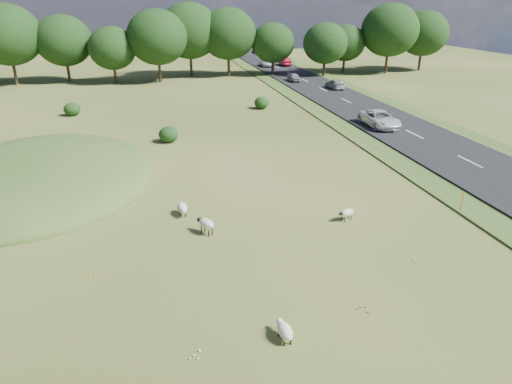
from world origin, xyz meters
TOP-DOWN VIEW (x-y plane):
  - ground at (0.00, 20.00)m, footprint 160.00×160.00m
  - mound at (-12.00, 12.00)m, footprint 16.00×20.00m
  - road at (20.00, 30.00)m, footprint 8.00×150.00m
  - treeline at (-1.06, 55.44)m, footprint 96.28×14.66m
  - shrubs at (-2.40, 27.55)m, footprint 22.98×14.56m
  - marker_post at (13.87, 0.52)m, footprint 0.06×0.06m
  - sheep_0 at (-2.51, 3.83)m, footprint 0.63×1.31m
  - sheep_1 at (6.66, 0.96)m, footprint 1.06×0.68m
  - sheep_2 at (-1.44, 1.18)m, footprint 1.03×1.25m
  - sheep_3 at (0.36, -7.90)m, footprint 0.61×1.20m
  - car_0 at (18.10, 19.48)m, footprint 2.53×5.48m
  - car_1 at (21.90, 40.43)m, footprint 1.73×4.25m
  - car_2 at (18.10, 65.48)m, footprint 2.04×4.42m
  - car_3 at (21.90, 65.94)m, footprint 1.51×4.32m
  - car_4 at (18.10, 47.68)m, footprint 1.44×3.57m
  - car_5 at (21.90, 89.14)m, footprint 1.74×4.28m

SIDE VIEW (x-z plane):
  - ground at x=0.00m, z-range 0.00..0.00m
  - mound at x=-12.00m, z-range -2.00..2.00m
  - road at x=20.00m, z-range 0.00..0.25m
  - sheep_3 at x=0.36m, z-range 0.09..0.77m
  - sheep_0 at x=-2.51m, z-range 0.10..0.85m
  - sheep_1 at x=6.66m, z-range 0.15..0.88m
  - marker_post at x=13.87m, z-range 0.00..1.20m
  - sheep_2 at x=-1.44m, z-range 0.18..1.08m
  - shrubs at x=-2.40m, z-range -0.01..1.44m
  - car_4 at x=18.10m, z-range 0.25..1.47m
  - car_2 at x=18.10m, z-range 0.25..1.48m
  - car_1 at x=21.90m, z-range 0.25..1.48m
  - car_5 at x=21.90m, z-range 0.25..1.49m
  - car_3 at x=21.90m, z-range 0.25..1.67m
  - car_0 at x=18.10m, z-range 0.25..1.77m
  - treeline at x=-1.06m, z-range 0.72..12.41m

